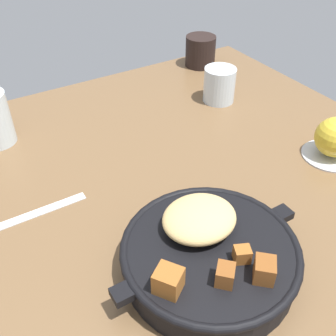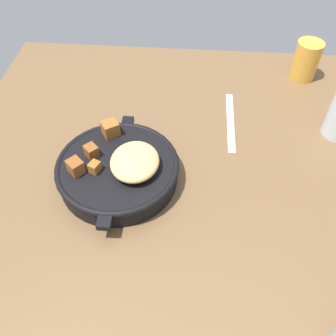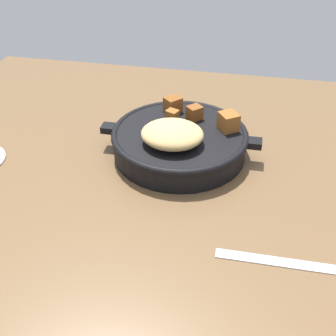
% 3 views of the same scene
% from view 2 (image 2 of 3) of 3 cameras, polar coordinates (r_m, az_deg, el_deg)
% --- Properties ---
extents(ground_plane, '(1.03, 1.00, 0.02)m').
position_cam_2_polar(ground_plane, '(0.72, 2.44, -3.78)').
color(ground_plane, brown).
extents(cast_iron_skillet, '(0.28, 0.24, 0.08)m').
position_cam_2_polar(cast_iron_skillet, '(0.71, -7.68, -0.14)').
color(cast_iron_skillet, black).
rests_on(cast_iron_skillet, ground_plane).
extents(butter_knife, '(0.20, 0.02, 0.00)m').
position_cam_2_polar(butter_knife, '(0.86, 9.79, 7.26)').
color(butter_knife, silver).
rests_on(butter_knife, ground_plane).
extents(juice_glass_amber, '(0.07, 0.07, 0.10)m').
position_cam_2_polar(juice_glass_amber, '(1.03, 20.87, 15.54)').
color(juice_glass_amber, gold).
rests_on(juice_glass_amber, ground_plane).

